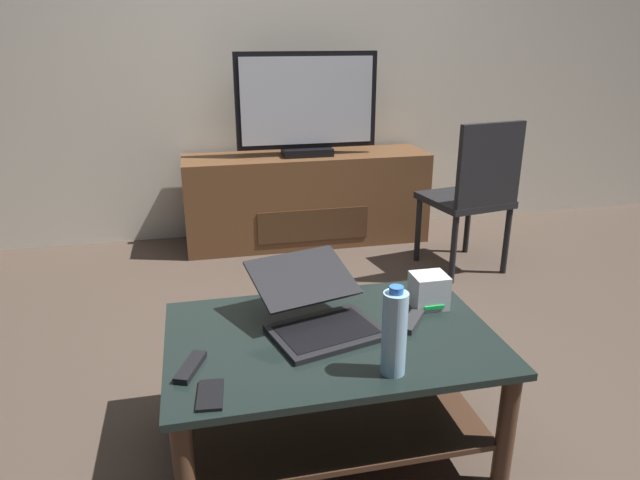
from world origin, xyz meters
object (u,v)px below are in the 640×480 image
at_px(television, 307,107).
at_px(cell_phone, 210,395).
at_px(coffee_table, 331,370).
at_px(soundbar_remote, 412,321).
at_px(dining_chair, 474,191).
at_px(tv_remote, 191,367).
at_px(router_box, 429,291).
at_px(water_bottle_near, 393,333).
at_px(media_cabinet, 307,199).
at_px(laptop, 316,309).

bearing_deg(television, cell_phone, -107.73).
distance_m(coffee_table, soundbar_remote, 0.32).
distance_m(cell_phone, soundbar_remote, 0.75).
relative_size(dining_chair, tv_remote, 5.77).
height_order(router_box, water_bottle_near, water_bottle_near).
relative_size(media_cabinet, laptop, 3.27).
bearing_deg(cell_phone, dining_chair, 50.69).
height_order(coffee_table, cell_phone, cell_phone).
height_order(router_box, cell_phone, router_box).
xyz_separation_m(media_cabinet, tv_remote, (-0.80, -2.21, 0.15)).
distance_m(water_bottle_near, soundbar_remote, 0.34).
relative_size(router_box, cell_phone, 0.89).
bearing_deg(media_cabinet, dining_chair, -41.63).
height_order(cell_phone, soundbar_remote, soundbar_remote).
relative_size(television, router_box, 7.42).
relative_size(television, tv_remote, 5.78).
bearing_deg(tv_remote, media_cabinet, 92.30).
bearing_deg(water_bottle_near, media_cabinet, 84.63).
bearing_deg(media_cabinet, router_box, -88.38).
relative_size(laptop, soundbar_remote, 3.14).
relative_size(coffee_table, cell_phone, 7.71).
bearing_deg(water_bottle_near, router_box, 54.08).
relative_size(dining_chair, router_box, 7.42).
xyz_separation_m(television, water_bottle_near, (-0.22, -2.33, -0.35)).
relative_size(coffee_table, soundbar_remote, 6.75).
distance_m(television, laptop, 2.08).
bearing_deg(laptop, water_bottle_near, -64.87).
bearing_deg(router_box, cell_phone, -154.28).
height_order(dining_chair, water_bottle_near, dining_chair).
relative_size(media_cabinet, router_box, 13.21).
xyz_separation_m(coffee_table, tv_remote, (-0.46, -0.11, 0.15)).
xyz_separation_m(dining_chair, router_box, (-0.79, -1.21, -0.00)).
bearing_deg(dining_chair, water_bottle_near, -123.86).
height_order(coffee_table, laptop, laptop).
height_order(media_cabinet, water_bottle_near, water_bottle_near).
relative_size(television, cell_phone, 6.60).
relative_size(laptop, router_box, 4.04).
height_order(water_bottle_near, cell_phone, water_bottle_near).
height_order(media_cabinet, cell_phone, media_cabinet).
xyz_separation_m(dining_chair, tv_remote, (-1.65, -1.46, -0.06)).
height_order(tv_remote, soundbar_remote, same).
bearing_deg(coffee_table, water_bottle_near, -64.90).
distance_m(media_cabinet, laptop, 2.07).
bearing_deg(soundbar_remote, media_cabinet, 125.83).
distance_m(tv_remote, soundbar_remote, 0.76).
bearing_deg(dining_chair, cell_phone, -134.92).
bearing_deg(router_box, television, 91.64).
distance_m(laptop, cell_phone, 0.50).
xyz_separation_m(media_cabinet, soundbar_remote, (-0.05, -2.09, 0.15)).
relative_size(dining_chair, laptop, 1.84).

